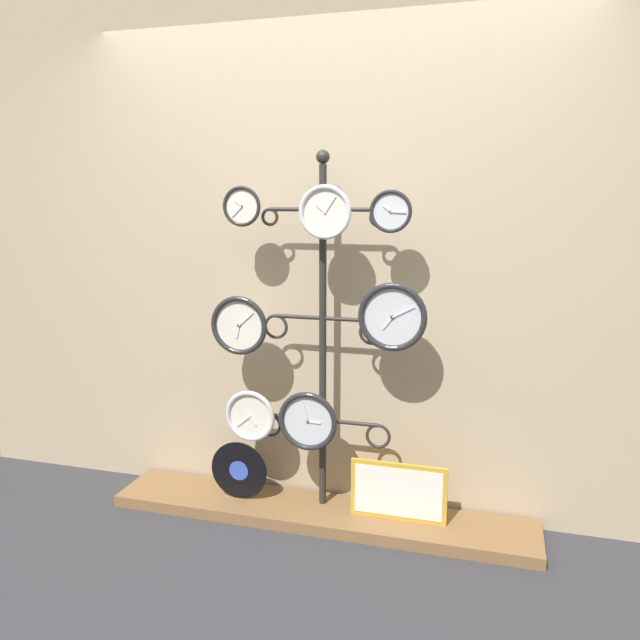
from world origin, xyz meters
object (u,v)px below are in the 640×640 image
(vinyl_record, at_px, (239,470))
(picture_frame, at_px, (398,492))
(display_stand, at_px, (323,414))
(clock_top_center, at_px, (325,212))
(clock_top_left, at_px, (242,206))
(clock_middle_left, at_px, (239,325))
(clock_bottom_left, at_px, (250,416))
(clock_top_right, at_px, (391,211))
(clock_middle_right, at_px, (392,317))
(clock_bottom_center, at_px, (308,421))

(vinyl_record, bearing_deg, picture_frame, 0.36)
(display_stand, distance_m, clock_top_center, 1.03)
(clock_top_left, bearing_deg, clock_middle_left, 172.93)
(clock_bottom_left, height_order, picture_frame, clock_bottom_left)
(clock_top_right, height_order, clock_bottom_left, clock_top_right)
(clock_top_left, bearing_deg, clock_bottom_left, 19.02)
(vinyl_record, bearing_deg, display_stand, 9.37)
(display_stand, distance_m, clock_top_left, 1.12)
(clock_middle_left, xyz_separation_m, clock_middle_right, (0.78, -0.00, 0.08))
(display_stand, distance_m, clock_bottom_center, 0.11)
(clock_middle_right, xyz_separation_m, clock_bottom_center, (-0.41, -0.02, -0.55))
(clock_middle_right, bearing_deg, display_stand, 167.02)
(clock_middle_right, bearing_deg, vinyl_record, 179.24)
(display_stand, bearing_deg, clock_bottom_center, -115.29)
(clock_middle_left, relative_size, clock_bottom_center, 0.99)
(vinyl_record, height_order, picture_frame, vinyl_record)
(clock_bottom_left, distance_m, clock_bottom_center, 0.32)
(clock_top_left, height_order, clock_bottom_left, clock_top_left)
(clock_middle_right, bearing_deg, clock_top_right, 172.87)
(clock_top_right, bearing_deg, vinyl_record, 179.38)
(clock_middle_left, xyz_separation_m, vinyl_record, (-0.03, 0.01, -0.79))
(clock_top_right, bearing_deg, clock_top_left, -179.77)
(clock_bottom_left, height_order, clock_bottom_center, clock_bottom_center)
(clock_top_center, distance_m, clock_top_right, 0.30)
(clock_bottom_center, bearing_deg, clock_top_left, 176.96)
(clock_top_right, bearing_deg, clock_middle_left, 179.92)
(clock_middle_left, bearing_deg, display_stand, 10.92)
(clock_top_center, xyz_separation_m, picture_frame, (0.37, 0.04, -1.36))
(clock_bottom_center, relative_size, vinyl_record, 0.97)
(clock_top_left, xyz_separation_m, picture_frame, (0.79, 0.02, -1.39))
(clock_bottom_center, xyz_separation_m, picture_frame, (0.46, 0.03, -0.33))
(clock_middle_left, bearing_deg, clock_bottom_left, 1.97)
(clock_top_center, bearing_deg, vinyl_record, 176.22)
(clock_top_left, bearing_deg, vinyl_record, 168.86)
(clock_top_left, bearing_deg, clock_middle_right, 0.05)
(vinyl_record, bearing_deg, clock_bottom_center, -4.25)
(picture_frame, bearing_deg, clock_bottom_left, -179.19)
(display_stand, xyz_separation_m, clock_middle_left, (-0.42, -0.08, 0.46))
(clock_top_left, distance_m, clock_middle_left, 0.59)
(clock_top_right, relative_size, clock_bottom_center, 0.64)
(display_stand, xyz_separation_m, clock_top_center, (0.04, -0.10, 1.02))
(clock_top_left, distance_m, clock_bottom_left, 1.06)
(vinyl_record, xyz_separation_m, picture_frame, (0.85, 0.01, -0.01))
(clock_top_center, distance_m, clock_middle_right, 0.58)
(clock_bottom_center, distance_m, picture_frame, 0.57)
(clock_bottom_left, relative_size, clock_bottom_center, 0.89)
(clock_top_left, distance_m, picture_frame, 1.60)
(clock_top_right, bearing_deg, clock_bottom_center, -176.97)
(display_stand, xyz_separation_m, clock_top_left, (-0.38, -0.08, 1.05))
(display_stand, bearing_deg, clock_top_left, -167.61)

